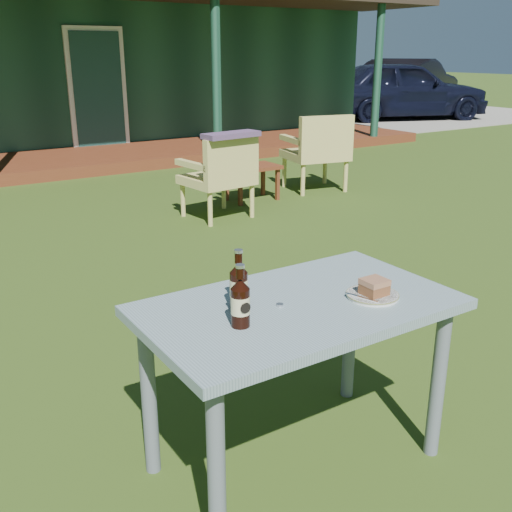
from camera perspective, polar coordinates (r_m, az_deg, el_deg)
ground at (r=3.87m, az=-10.59°, el=-6.27°), size 80.00×80.00×0.00m
gravel_strip at (r=16.73m, az=12.36°, el=12.96°), size 9.00×6.00×0.02m
car_near at (r=15.82m, az=13.68°, el=15.14°), size 4.55×3.06×1.44m
car_far at (r=17.79m, az=14.26°, el=15.46°), size 4.62×3.09×1.44m
cafe_table at (r=2.33m, az=4.04°, el=-6.71°), size 1.20×0.70×0.72m
plate at (r=2.37m, az=11.03°, el=-3.67°), size 0.20×0.20×0.01m
cake_slice at (r=2.35m, az=11.20°, el=-2.88°), size 0.09×0.09×0.06m
fork at (r=2.32m, az=10.04°, el=-3.92°), size 0.05×0.14×0.00m
cola_bottle_near at (r=2.20m, az=-1.65°, el=-2.79°), size 0.07×0.07×0.23m
cola_bottle_far at (r=2.06m, az=-1.50°, el=-4.39°), size 0.07×0.07×0.23m
bottle_cap at (r=2.25m, az=2.28°, el=-4.67°), size 0.03×0.03×0.01m
armchair_left at (r=6.05m, az=-3.30°, el=7.92°), size 0.68×0.65×0.84m
armchair_right at (r=7.34m, az=5.99°, el=10.15°), size 0.79×0.76×0.92m
floral_throw at (r=5.86m, az=-2.38°, el=11.45°), size 0.60×0.27×0.05m
side_table at (r=6.85m, az=-0.38°, el=8.13°), size 0.60×0.40×0.40m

